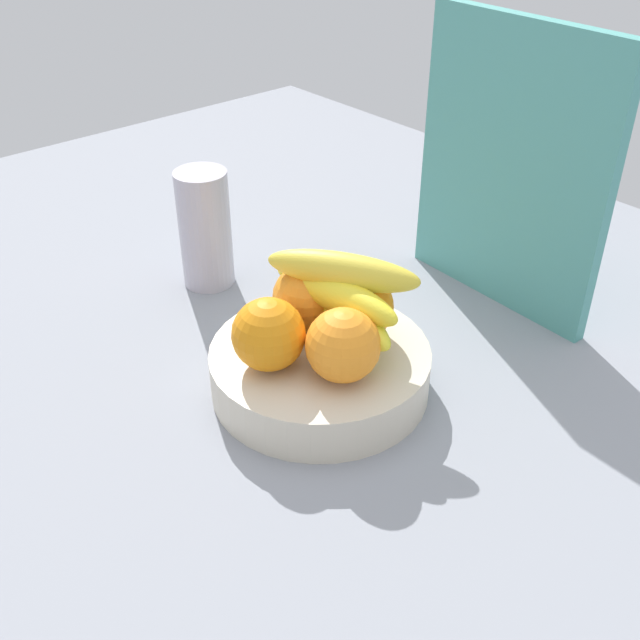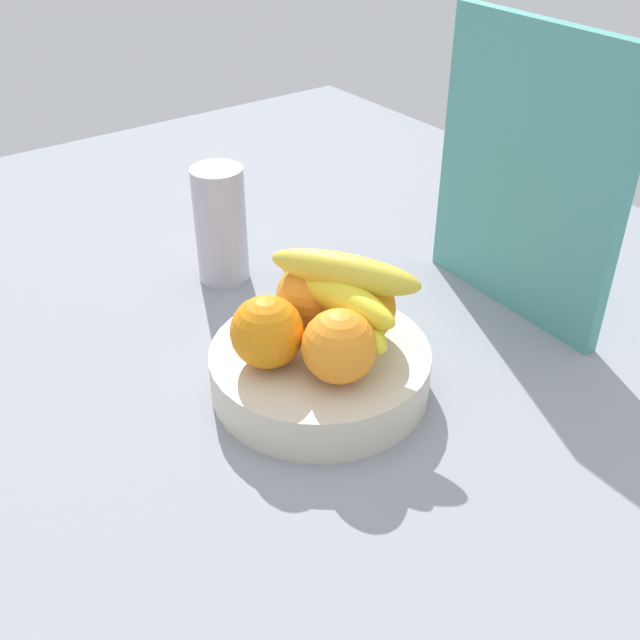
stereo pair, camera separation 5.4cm
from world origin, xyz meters
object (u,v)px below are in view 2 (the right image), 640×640
at_px(orange_center, 360,308).
at_px(thermos_tumbler, 221,225).
at_px(fruit_bowl, 320,369).
at_px(cutting_board, 527,177).
at_px(banana_bunch, 341,300).
at_px(orange_front_right, 339,346).
at_px(orange_back_left, 310,297).
at_px(orange_front_left, 267,332).

relative_size(orange_center, thermos_tumbler, 0.48).
relative_size(fruit_bowl, cutting_board, 0.68).
bearing_deg(banana_bunch, thermos_tumbler, 178.36).
relative_size(fruit_bowl, orange_front_right, 3.12).
xyz_separation_m(orange_back_left, banana_bunch, (0.04, 0.01, 0.01)).
xyz_separation_m(fruit_bowl, orange_back_left, (-0.04, 0.02, 0.07)).
bearing_deg(banana_bunch, orange_front_left, -98.34).
height_order(fruit_bowl, orange_front_right, orange_front_right).
bearing_deg(thermos_tumbler, banana_bunch, -1.64).
height_order(fruit_bowl, thermos_tumbler, thermos_tumbler).
bearing_deg(orange_center, orange_back_left, -148.53).
bearing_deg(orange_front_left, orange_center, 78.42).
bearing_deg(orange_back_left, thermos_tumbler, 175.25).
distance_m(fruit_bowl, thermos_tumbler, 0.29).
distance_m(orange_center, orange_back_left, 0.06).
height_order(orange_front_left, orange_front_right, same).
bearing_deg(thermos_tumbler, orange_back_left, -4.75).
xyz_separation_m(fruit_bowl, orange_front_left, (-0.02, -0.06, 0.07)).
bearing_deg(banana_bunch, orange_back_left, -164.39).
bearing_deg(orange_front_right, orange_center, 124.75).
relative_size(orange_front_right, orange_center, 1.00).
height_order(fruit_bowl, cutting_board, cutting_board).
height_order(orange_front_right, cutting_board, cutting_board).
xyz_separation_m(orange_back_left, cutting_board, (0.05, 0.29, 0.09)).
bearing_deg(cutting_board, thermos_tumbler, -133.74).
distance_m(orange_center, cutting_board, 0.27).
bearing_deg(orange_front_right, thermos_tumbler, 171.23).
height_order(fruit_bowl, orange_front_left, orange_front_left).
xyz_separation_m(orange_center, thermos_tumbler, (-0.29, -0.01, -0.01)).
bearing_deg(cutting_board, orange_front_right, -78.98).
bearing_deg(orange_front_left, banana_bunch, 81.66).
relative_size(fruit_bowl, orange_back_left, 3.12).
xyz_separation_m(fruit_bowl, thermos_tumbler, (-0.28, 0.04, 0.06)).
height_order(orange_front_left, orange_back_left, same).
height_order(banana_bunch, thermos_tumbler, thermos_tumbler).
bearing_deg(orange_front_right, orange_back_left, 161.61).
relative_size(fruit_bowl, orange_center, 3.12).
relative_size(orange_front_right, orange_back_left, 1.00).
height_order(orange_front_right, orange_back_left, same).
relative_size(fruit_bowl, orange_front_left, 3.12).
bearing_deg(cutting_board, orange_front_left, -90.20).
xyz_separation_m(orange_center, banana_bunch, (-0.01, -0.02, 0.01)).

